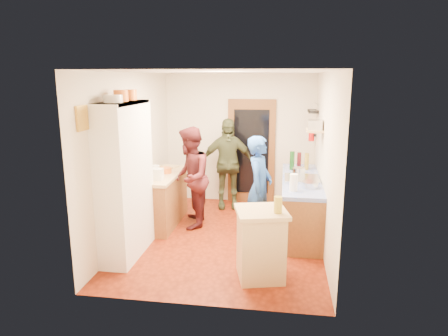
% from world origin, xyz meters
% --- Properties ---
extents(floor, '(3.00, 4.00, 0.02)m').
position_xyz_m(floor, '(0.00, 0.00, -0.01)').
color(floor, maroon).
rests_on(floor, ground).
extents(ceiling, '(3.00, 4.00, 0.02)m').
position_xyz_m(ceiling, '(0.00, 0.00, 2.61)').
color(ceiling, silver).
rests_on(ceiling, ground).
extents(wall_back, '(3.00, 0.02, 2.60)m').
position_xyz_m(wall_back, '(0.00, 2.01, 1.30)').
color(wall_back, beige).
rests_on(wall_back, ground).
extents(wall_front, '(3.00, 0.02, 2.60)m').
position_xyz_m(wall_front, '(0.00, -2.01, 1.30)').
color(wall_front, beige).
rests_on(wall_front, ground).
extents(wall_left, '(0.02, 4.00, 2.60)m').
position_xyz_m(wall_left, '(-1.51, 0.00, 1.30)').
color(wall_left, beige).
rests_on(wall_left, ground).
extents(wall_right, '(0.02, 4.00, 2.60)m').
position_xyz_m(wall_right, '(1.51, 0.00, 1.30)').
color(wall_right, beige).
rests_on(wall_right, ground).
extents(door_frame, '(0.95, 0.06, 2.10)m').
position_xyz_m(door_frame, '(0.25, 1.97, 1.05)').
color(door_frame, brown).
rests_on(door_frame, ground).
extents(door_glass, '(0.70, 0.02, 1.70)m').
position_xyz_m(door_glass, '(0.25, 1.94, 1.05)').
color(door_glass, black).
rests_on(door_glass, door_frame).
extents(hutch_body, '(0.40, 1.20, 2.20)m').
position_xyz_m(hutch_body, '(-1.30, -0.80, 1.10)').
color(hutch_body, white).
rests_on(hutch_body, ground).
extents(hutch_top_shelf, '(0.40, 1.14, 0.04)m').
position_xyz_m(hutch_top_shelf, '(-1.30, -0.80, 2.18)').
color(hutch_top_shelf, white).
rests_on(hutch_top_shelf, hutch_body).
extents(plate_stack, '(0.24, 0.24, 0.10)m').
position_xyz_m(plate_stack, '(-1.30, -1.05, 2.25)').
color(plate_stack, white).
rests_on(plate_stack, hutch_top_shelf).
extents(orange_pot_a, '(0.19, 0.19, 0.16)m').
position_xyz_m(orange_pot_a, '(-1.30, -0.79, 2.28)').
color(orange_pot_a, orange).
rests_on(orange_pot_a, hutch_top_shelf).
extents(orange_pot_b, '(0.17, 0.17, 0.15)m').
position_xyz_m(orange_pot_b, '(-1.30, -0.44, 2.28)').
color(orange_pot_b, orange).
rests_on(orange_pot_b, hutch_top_shelf).
extents(left_counter_base, '(0.60, 1.40, 0.85)m').
position_xyz_m(left_counter_base, '(-1.20, 0.45, 0.42)').
color(left_counter_base, brown).
rests_on(left_counter_base, ground).
extents(left_counter_top, '(0.64, 1.44, 0.05)m').
position_xyz_m(left_counter_top, '(-1.20, 0.45, 0.88)').
color(left_counter_top, tan).
rests_on(left_counter_top, left_counter_base).
extents(toaster, '(0.25, 0.17, 0.18)m').
position_xyz_m(toaster, '(-1.15, 0.06, 0.99)').
color(toaster, white).
rests_on(toaster, left_counter_top).
extents(kettle, '(0.17, 0.17, 0.17)m').
position_xyz_m(kettle, '(-1.25, 0.35, 0.98)').
color(kettle, white).
rests_on(kettle, left_counter_top).
extents(orange_bowl, '(0.22, 0.22, 0.09)m').
position_xyz_m(orange_bowl, '(-1.12, 0.53, 0.95)').
color(orange_bowl, orange).
rests_on(orange_bowl, left_counter_top).
extents(chopping_board, '(0.34, 0.29, 0.02)m').
position_xyz_m(chopping_board, '(-1.18, 0.99, 0.91)').
color(chopping_board, tan).
rests_on(chopping_board, left_counter_top).
extents(right_counter_base, '(0.60, 2.20, 0.84)m').
position_xyz_m(right_counter_base, '(1.20, 0.50, 0.42)').
color(right_counter_base, brown).
rests_on(right_counter_base, ground).
extents(right_counter_top, '(0.62, 2.22, 0.06)m').
position_xyz_m(right_counter_top, '(1.20, 0.50, 0.87)').
color(right_counter_top, '#0628B9').
rests_on(right_counter_top, right_counter_base).
extents(hob, '(0.55, 0.58, 0.04)m').
position_xyz_m(hob, '(1.20, 0.40, 0.92)').
color(hob, silver).
rests_on(hob, right_counter_top).
extents(pot_on_hob, '(0.20, 0.20, 0.13)m').
position_xyz_m(pot_on_hob, '(1.15, 0.52, 1.01)').
color(pot_on_hob, silver).
rests_on(pot_on_hob, hob).
extents(bottle_a, '(0.10, 0.10, 0.33)m').
position_xyz_m(bottle_a, '(1.05, 1.13, 1.07)').
color(bottle_a, '#143F14').
rests_on(bottle_a, right_counter_top).
extents(bottle_b, '(0.09, 0.09, 0.29)m').
position_xyz_m(bottle_b, '(1.18, 1.27, 1.04)').
color(bottle_b, '#591419').
rests_on(bottle_b, right_counter_top).
extents(bottle_c, '(0.09, 0.09, 0.30)m').
position_xyz_m(bottle_c, '(1.31, 1.15, 1.05)').
color(bottle_c, olive).
rests_on(bottle_c, right_counter_top).
extents(paper_towel, '(0.12, 0.12, 0.25)m').
position_xyz_m(paper_towel, '(1.05, -0.27, 1.03)').
color(paper_towel, white).
rests_on(paper_towel, right_counter_top).
extents(mixing_bowl, '(0.28, 0.28, 0.09)m').
position_xyz_m(mixing_bowl, '(1.30, -0.07, 0.95)').
color(mixing_bowl, silver).
rests_on(mixing_bowl, right_counter_top).
extents(island_base, '(0.66, 0.66, 0.86)m').
position_xyz_m(island_base, '(0.64, -1.24, 0.43)').
color(island_base, tan).
rests_on(island_base, ground).
extents(island_top, '(0.75, 0.75, 0.05)m').
position_xyz_m(island_top, '(0.64, -1.24, 0.89)').
color(island_top, tan).
rests_on(island_top, island_base).
extents(cutting_board, '(0.41, 0.35, 0.02)m').
position_xyz_m(cutting_board, '(0.58, -1.20, 0.90)').
color(cutting_board, white).
rests_on(cutting_board, island_top).
extents(oil_jar, '(0.12, 0.12, 0.20)m').
position_xyz_m(oil_jar, '(0.84, -1.31, 1.01)').
color(oil_jar, '#AD9E2D').
rests_on(oil_jar, island_top).
extents(pan_rail, '(0.02, 0.65, 0.02)m').
position_xyz_m(pan_rail, '(1.46, 1.52, 2.05)').
color(pan_rail, silver).
rests_on(pan_rail, wall_right).
extents(pan_hang_a, '(0.18, 0.18, 0.05)m').
position_xyz_m(pan_hang_a, '(1.40, 1.35, 1.92)').
color(pan_hang_a, black).
rests_on(pan_hang_a, pan_rail).
extents(pan_hang_b, '(0.16, 0.16, 0.05)m').
position_xyz_m(pan_hang_b, '(1.40, 1.55, 1.90)').
color(pan_hang_b, black).
rests_on(pan_hang_b, pan_rail).
extents(pan_hang_c, '(0.17, 0.17, 0.05)m').
position_xyz_m(pan_hang_c, '(1.40, 1.75, 1.91)').
color(pan_hang_c, black).
rests_on(pan_hang_c, pan_rail).
extents(wall_shelf, '(0.26, 0.42, 0.03)m').
position_xyz_m(wall_shelf, '(1.37, 0.45, 1.70)').
color(wall_shelf, tan).
rests_on(wall_shelf, wall_right).
extents(radio, '(0.24, 0.31, 0.15)m').
position_xyz_m(radio, '(1.37, 0.45, 1.79)').
color(radio, silver).
rests_on(radio, wall_shelf).
extents(ext_bracket, '(0.06, 0.10, 0.04)m').
position_xyz_m(ext_bracket, '(1.47, 1.70, 1.45)').
color(ext_bracket, black).
rests_on(ext_bracket, wall_right).
extents(fire_extinguisher, '(0.11, 0.11, 0.32)m').
position_xyz_m(fire_extinguisher, '(1.41, 1.70, 1.50)').
color(fire_extinguisher, red).
rests_on(fire_extinguisher, wall_right).
extents(picture_frame, '(0.03, 0.25, 0.30)m').
position_xyz_m(picture_frame, '(-1.48, -1.55, 2.05)').
color(picture_frame, gold).
rests_on(picture_frame, wall_left).
extents(person_hob, '(0.50, 0.66, 1.64)m').
position_xyz_m(person_hob, '(0.56, 0.09, 0.82)').
color(person_hob, '#214BA1').
rests_on(person_hob, ground).
extents(person_left, '(0.77, 0.92, 1.72)m').
position_xyz_m(person_left, '(-0.63, 0.45, 0.86)').
color(person_left, '#451619').
rests_on(person_left, ground).
extents(person_back, '(1.10, 0.63, 1.76)m').
position_xyz_m(person_back, '(-0.17, 1.53, 0.88)').
color(person_back, '#393F26').
rests_on(person_back, ground).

